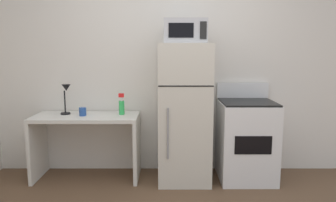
% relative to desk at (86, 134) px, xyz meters
% --- Properties ---
extents(wall_back_white, '(5.00, 0.10, 2.60)m').
position_rel_desk_xyz_m(wall_back_white, '(0.98, 0.33, 0.77)').
color(wall_back_white, silver).
rests_on(wall_back_white, ground).
extents(desk, '(1.20, 0.53, 0.75)m').
position_rel_desk_xyz_m(desk, '(0.00, 0.00, 0.00)').
color(desk, silver).
rests_on(desk, ground).
extents(desk_lamp, '(0.14, 0.12, 0.35)m').
position_rel_desk_xyz_m(desk_lamp, '(-0.24, 0.05, 0.46)').
color(desk_lamp, black).
rests_on(desk_lamp, desk).
extents(spray_bottle, '(0.06, 0.06, 0.25)m').
position_rel_desk_xyz_m(spray_bottle, '(0.41, 0.05, 0.32)').
color(spray_bottle, green).
rests_on(spray_bottle, desk).
extents(coffee_mug, '(0.08, 0.08, 0.09)m').
position_rel_desk_xyz_m(coffee_mug, '(-0.03, -0.02, 0.27)').
color(coffee_mug, '#264C99').
rests_on(coffee_mug, desk).
extents(refrigerator, '(0.58, 0.64, 1.57)m').
position_rel_desk_xyz_m(refrigerator, '(1.13, -0.04, 0.26)').
color(refrigerator, beige).
rests_on(refrigerator, ground).
extents(microwave, '(0.46, 0.35, 0.26)m').
position_rel_desk_xyz_m(microwave, '(1.13, -0.06, 1.17)').
color(microwave, '#B7B7BC').
rests_on(microwave, refrigerator).
extents(oven_range, '(0.62, 0.61, 1.10)m').
position_rel_desk_xyz_m(oven_range, '(1.85, -0.03, -0.06)').
color(oven_range, white).
rests_on(oven_range, ground).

